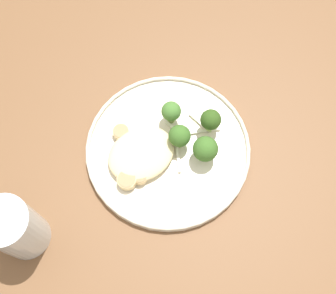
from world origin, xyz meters
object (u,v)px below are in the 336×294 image
(dinner_plate, at_px, (168,149))
(seared_scallop_tiny_bay, at_px, (127,180))
(water_glass, at_px, (17,230))
(broccoli_floret_left_leaning, at_px, (205,149))
(broccoli_floret_split_head, at_px, (171,112))
(seared_scallop_center_golden, at_px, (121,132))
(broccoli_floret_tall_stalk, at_px, (211,120))
(seared_scallop_right_edge, at_px, (140,177))
(broccoli_floret_center_pile, at_px, (180,136))
(seared_scallop_large_seared, at_px, (141,154))
(seared_scallop_tilted_round, at_px, (159,164))

(dinner_plate, xyz_separation_m, seared_scallop_tiny_bay, (-0.09, -0.01, 0.01))
(water_glass, bearing_deg, broccoli_floret_left_leaning, -8.13)
(broccoli_floret_left_leaning, bearing_deg, broccoli_floret_split_head, 96.00)
(seared_scallop_center_golden, xyz_separation_m, broccoli_floret_tall_stalk, (0.14, -0.08, 0.02))
(seared_scallop_right_edge, height_order, broccoli_floret_split_head, broccoli_floret_split_head)
(seared_scallop_right_edge, xyz_separation_m, broccoli_floret_left_leaning, (0.11, -0.03, 0.02))
(dinner_plate, distance_m, water_glass, 0.28)
(broccoli_floret_left_leaning, distance_m, broccoli_floret_split_head, 0.09)
(seared_scallop_right_edge, bearing_deg, broccoli_floret_split_head, 31.46)
(broccoli_floret_center_pile, bearing_deg, seared_scallop_tiny_bay, -174.59)
(seared_scallop_right_edge, xyz_separation_m, broccoli_floret_tall_stalk, (0.15, 0.01, 0.02))
(seared_scallop_right_edge, xyz_separation_m, water_glass, (-0.21, 0.02, 0.03))
(seared_scallop_tiny_bay, relative_size, broccoli_floret_center_pile, 0.59)
(seared_scallop_right_edge, distance_m, broccoli_floret_split_head, 0.13)
(seared_scallop_large_seared, bearing_deg, seared_scallop_center_golden, 98.68)
(broccoli_floret_split_head, xyz_separation_m, broccoli_floret_center_pile, (-0.01, -0.05, 0.00))
(seared_scallop_tilted_round, relative_size, broccoli_floret_left_leaning, 0.38)
(broccoli_floret_split_head, height_order, water_glass, water_glass)
(seared_scallop_center_golden, bearing_deg, water_glass, -162.91)
(seared_scallop_tiny_bay, height_order, seared_scallop_tilted_round, seared_scallop_tiny_bay)
(dinner_plate, xyz_separation_m, water_glass, (-0.28, 0.00, 0.05))
(seared_scallop_tiny_bay, relative_size, broccoli_floret_tall_stalk, 0.59)
(broccoli_floret_split_head, bearing_deg, broccoli_floret_center_pile, -106.30)
(broccoli_floret_split_head, bearing_deg, broccoli_floret_tall_stalk, -47.06)
(seared_scallop_large_seared, height_order, broccoli_floret_tall_stalk, broccoli_floret_tall_stalk)
(dinner_plate, bearing_deg, seared_scallop_center_golden, 128.10)
(seared_scallop_tilted_round, distance_m, seared_scallop_large_seared, 0.04)
(dinner_plate, distance_m, seared_scallop_center_golden, 0.09)
(seared_scallop_tiny_bay, distance_m, broccoli_floret_left_leaning, 0.14)
(seared_scallop_tilted_round, distance_m, broccoli_floret_center_pile, 0.06)
(broccoli_floret_left_leaning, xyz_separation_m, broccoli_floret_tall_stalk, (0.04, 0.04, -0.00))
(seared_scallop_center_golden, bearing_deg, seared_scallop_tiny_bay, -114.55)
(broccoli_floret_tall_stalk, bearing_deg, broccoli_floret_left_leaning, -134.46)
(broccoli_floret_left_leaning, bearing_deg, seared_scallop_large_seared, 146.45)
(broccoli_floret_left_leaning, height_order, water_glass, water_glass)
(seared_scallop_tilted_round, bearing_deg, dinner_plate, 32.19)
(seared_scallop_tiny_bay, height_order, broccoli_floret_tall_stalk, broccoli_floret_tall_stalk)
(dinner_plate, height_order, seared_scallop_tiny_bay, seared_scallop_tiny_bay)
(broccoli_floret_left_leaning, xyz_separation_m, broccoli_floret_center_pile, (-0.02, 0.04, -0.00))
(broccoli_floret_left_leaning, relative_size, water_glass, 0.45)
(seared_scallop_right_edge, xyz_separation_m, broccoli_floret_center_pile, (0.09, 0.02, 0.02))
(seared_scallop_tiny_bay, bearing_deg, seared_scallop_large_seared, 31.02)
(dinner_plate, distance_m, broccoli_floret_tall_stalk, 0.09)
(broccoli_floret_center_pile, bearing_deg, seared_scallop_right_edge, -169.09)
(broccoli_floret_split_head, xyz_separation_m, water_glass, (-0.31, -0.04, 0.01))
(seared_scallop_tiny_bay, distance_m, seared_scallop_center_golden, 0.09)
(seared_scallop_large_seared, bearing_deg, broccoli_floret_center_pile, -13.98)
(dinner_plate, relative_size, broccoli_floret_center_pile, 5.21)
(seared_scallop_right_edge, relative_size, broccoli_floret_split_head, 0.49)
(seared_scallop_center_golden, xyz_separation_m, broccoli_floret_split_head, (0.09, -0.02, 0.02))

